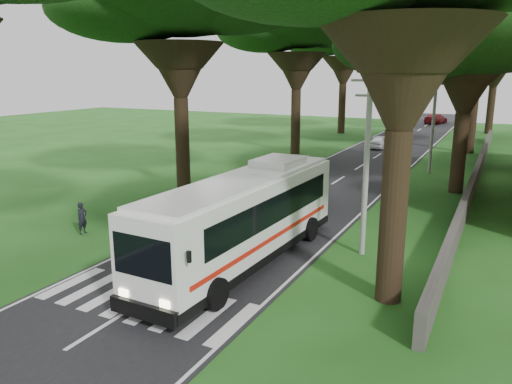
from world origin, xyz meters
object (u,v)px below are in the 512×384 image
(pole_far, at_px, (458,104))
(pole_near, at_px, (367,159))
(distant_car_a, at_px, (381,142))
(distant_car_c, at_px, (436,119))
(coach_bus, at_px, (245,217))
(pole_mid, at_px, (433,119))
(distant_car_b, at_px, (399,123))
(pedestrian, at_px, (82,218))

(pole_far, bearing_deg, pole_near, -90.00)
(distant_car_a, distance_m, distant_car_c, 28.84)
(pole_near, bearing_deg, distant_car_c, 94.50)
(coach_bus, bearing_deg, pole_far, 86.88)
(pole_mid, height_order, distant_car_b, pole_mid)
(pole_mid, relative_size, coach_bus, 0.64)
(coach_bus, bearing_deg, pedestrian, -176.08)
(distant_car_b, xyz_separation_m, distant_car_c, (3.80, 8.67, 0.06))
(distant_car_a, bearing_deg, pole_mid, 128.83)
(pole_mid, xyz_separation_m, distant_car_a, (-6.30, 10.88, -3.48))
(distant_car_a, bearing_deg, distant_car_b, -75.01)
(distant_car_c, relative_size, pedestrian, 3.25)
(distant_car_a, bearing_deg, coach_bus, 102.48)
(pole_far, relative_size, distant_car_a, 2.02)
(pole_mid, bearing_deg, pole_far, 90.00)
(distant_car_a, bearing_deg, pole_far, -115.87)
(distant_car_a, xyz_separation_m, distant_car_c, (1.60, 28.80, 0.07))
(pole_mid, bearing_deg, pole_near, -90.00)
(distant_car_b, distance_m, pedestrian, 54.58)
(pole_near, bearing_deg, pedestrian, -165.35)
(pole_far, height_order, pedestrian, pole_far)
(pole_near, relative_size, pole_mid, 1.00)
(pole_far, bearing_deg, distant_car_b, 127.68)
(pedestrian, bearing_deg, distant_car_a, -9.14)
(pedestrian, bearing_deg, distant_car_b, -2.82)
(coach_bus, distance_m, distant_car_c, 62.83)
(pole_far, xyz_separation_m, distant_car_c, (-4.70, 19.67, -3.40))
(distant_car_b, height_order, distant_car_c, distant_car_c)
(pole_near, height_order, coach_bus, pole_near)
(coach_bus, bearing_deg, distant_car_a, 96.02)
(distant_car_c, xyz_separation_m, pedestrian, (-8.27, -63.06, 0.01))
(coach_bus, distance_m, distant_car_a, 34.11)
(pole_mid, height_order, distant_car_c, pole_mid)
(pole_near, relative_size, pole_far, 1.00)
(pole_mid, relative_size, pedestrian, 5.07)
(pole_near, height_order, pole_mid, same)
(pole_near, distance_m, distant_car_a, 31.70)
(coach_bus, relative_size, pedestrian, 7.88)
(distant_car_a, height_order, distant_car_b, distant_car_b)
(pole_mid, relative_size, distant_car_c, 1.56)
(distant_car_c, height_order, pedestrian, pedestrian)
(coach_bus, xyz_separation_m, pedestrian, (-8.88, -0.25, -1.17))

